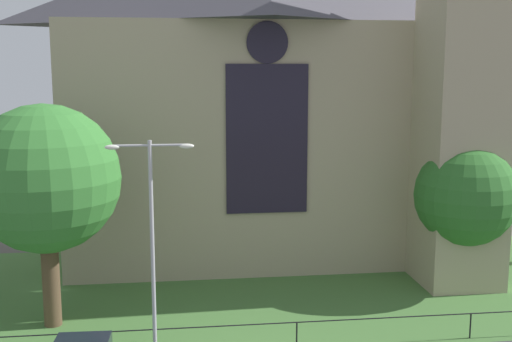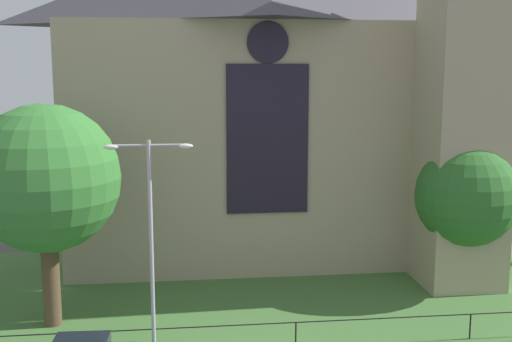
% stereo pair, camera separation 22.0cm
% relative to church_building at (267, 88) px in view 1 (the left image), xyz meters
% --- Properties ---
extents(ground, '(160.00, 160.00, 0.00)m').
position_rel_church_building_xyz_m(ground, '(-2.46, -6.81, -10.27)').
color(ground, '#56544C').
extents(grass_verge, '(120.00, 20.00, 0.01)m').
position_rel_church_building_xyz_m(grass_verge, '(-2.46, -8.81, -10.27)').
color(grass_verge, '#477538').
rests_on(grass_verge, ground).
extents(church_building, '(23.20, 16.20, 26.00)m').
position_rel_church_building_xyz_m(church_building, '(0.00, 0.00, 0.00)').
color(church_building, tan).
rests_on(church_building, ground).
extents(iron_railing, '(30.30, 0.07, 1.13)m').
position_rel_church_building_xyz_m(iron_railing, '(-0.77, -14.31, -9.30)').
color(iron_railing, black).
rests_on(iron_railing, ground).
extents(tree_left_near, '(6.51, 6.51, 9.97)m').
position_rel_church_building_xyz_m(tree_left_near, '(-11.24, -10.65, -3.60)').
color(tree_left_near, brown).
rests_on(tree_left_near, ground).
extents(tree_right_near, '(5.24, 5.24, 7.64)m').
position_rel_church_building_xyz_m(tree_right_near, '(9.10, -8.49, -5.28)').
color(tree_right_near, '#4C3823').
rests_on(tree_right_near, ground).
extents(streetlamp_near, '(3.37, 0.26, 8.74)m').
position_rel_church_building_xyz_m(streetlamp_near, '(-6.56, -14.41, -4.76)').
color(streetlamp_near, '#B2B2B7').
rests_on(streetlamp_near, ground).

